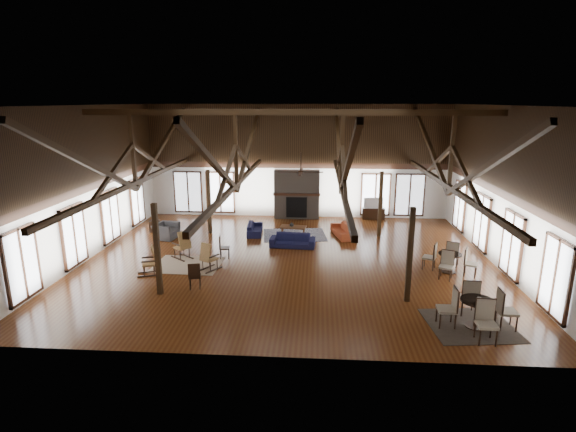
# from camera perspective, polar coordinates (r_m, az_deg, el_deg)

# --- Properties ---
(floor) EXTENTS (16.00, 16.00, 0.00)m
(floor) POSITION_cam_1_polar(r_m,az_deg,el_deg) (17.99, 0.07, -5.60)
(floor) COLOR #562D12
(floor) RESTS_ON ground
(ceiling) EXTENTS (16.00, 14.00, 0.02)m
(ceiling) POSITION_cam_1_polar(r_m,az_deg,el_deg) (16.90, 0.07, 13.88)
(ceiling) COLOR black
(ceiling) RESTS_ON wall_back
(wall_back) EXTENTS (16.00, 0.02, 6.00)m
(wall_back) POSITION_cam_1_polar(r_m,az_deg,el_deg) (24.10, 1.19, 6.90)
(wall_back) COLOR white
(wall_back) RESTS_ON floor
(wall_front) EXTENTS (16.00, 0.02, 6.00)m
(wall_front) POSITION_cam_1_polar(r_m,az_deg,el_deg) (10.42, -2.50, -3.27)
(wall_front) COLOR white
(wall_front) RESTS_ON floor
(wall_left) EXTENTS (0.02, 14.00, 6.00)m
(wall_left) POSITION_cam_1_polar(r_m,az_deg,el_deg) (19.44, -24.23, 3.79)
(wall_left) COLOR white
(wall_left) RESTS_ON floor
(wall_right) EXTENTS (0.02, 14.00, 6.00)m
(wall_right) POSITION_cam_1_polar(r_m,az_deg,el_deg) (18.48, 25.70, 3.15)
(wall_right) COLOR white
(wall_right) RESTS_ON floor
(roof_truss) EXTENTS (15.60, 14.07, 3.14)m
(roof_truss) POSITION_cam_1_polar(r_m,az_deg,el_deg) (17.04, 0.07, 7.24)
(roof_truss) COLOR black
(roof_truss) RESTS_ON wall_back
(post_grid) EXTENTS (8.16, 7.16, 3.05)m
(post_grid) POSITION_cam_1_polar(r_m,az_deg,el_deg) (17.53, 0.07, -0.91)
(post_grid) COLOR black
(post_grid) RESTS_ON floor
(fireplace) EXTENTS (2.50, 0.69, 2.60)m
(fireplace) POSITION_cam_1_polar(r_m,az_deg,el_deg) (24.06, 1.13, 2.75)
(fireplace) COLOR brown
(fireplace) RESTS_ON floor
(ceiling_fan) EXTENTS (1.60, 1.60, 0.75)m
(ceiling_fan) POSITION_cam_1_polar(r_m,az_deg,el_deg) (16.06, 1.62, 5.73)
(ceiling_fan) COLOR black
(ceiling_fan) RESTS_ON roof_truss
(sofa_navy_front) EXTENTS (1.99, 0.90, 0.57)m
(sofa_navy_front) POSITION_cam_1_polar(r_m,az_deg,el_deg) (19.49, 0.57, -3.12)
(sofa_navy_front) COLOR #141437
(sofa_navy_front) RESTS_ON floor
(sofa_navy_left) EXTENTS (1.76, 0.79, 0.50)m
(sofa_navy_left) POSITION_cam_1_polar(r_m,az_deg,el_deg) (21.45, -4.22, -1.60)
(sofa_navy_left) COLOR #121333
(sofa_navy_left) RESTS_ON floor
(sofa_orange) EXTENTS (2.04, 1.18, 0.56)m
(sofa_orange) POSITION_cam_1_polar(r_m,az_deg,el_deg) (21.17, 7.04, -1.81)
(sofa_orange) COLOR #A43F1F
(sofa_orange) RESTS_ON floor
(coffee_table) EXTENTS (1.27, 0.76, 0.46)m
(coffee_table) POSITION_cam_1_polar(r_m,az_deg,el_deg) (21.02, 0.65, -1.47)
(coffee_table) COLOR brown
(coffee_table) RESTS_ON floor
(vase) EXTENTS (0.26, 0.26, 0.21)m
(vase) POSITION_cam_1_polar(r_m,az_deg,el_deg) (20.96, 0.47, -1.05)
(vase) COLOR #B2B2B2
(vase) RESTS_ON coffee_table
(armchair) EXTENTS (1.23, 1.13, 0.69)m
(armchair) POSITION_cam_1_polar(r_m,az_deg,el_deg) (21.44, -15.21, -1.83)
(armchair) COLOR #313033
(armchair) RESTS_ON floor
(side_table_lamp) EXTENTS (0.42, 0.42, 1.07)m
(side_table_lamp) POSITION_cam_1_polar(r_m,az_deg,el_deg) (22.61, -16.59, -0.93)
(side_table_lamp) COLOR black
(side_table_lamp) RESTS_ON floor
(rocking_chair_a) EXTENTS (1.01, 0.95, 1.17)m
(rocking_chair_a) POSITION_cam_1_polar(r_m,az_deg,el_deg) (18.44, -13.18, -3.68)
(rocking_chair_a) COLOR #906036
(rocking_chair_a) RESTS_ON floor
(rocking_chair_b) EXTENTS (0.82, 0.95, 1.08)m
(rocking_chair_b) POSITION_cam_1_polar(r_m,az_deg,el_deg) (17.01, -10.16, -5.21)
(rocking_chair_b) COLOR #906036
(rocking_chair_b) RESTS_ON floor
(rocking_chair_c) EXTENTS (0.92, 0.68, 1.07)m
(rocking_chair_c) POSITION_cam_1_polar(r_m,az_deg,el_deg) (17.13, -16.95, -5.52)
(rocking_chair_c) COLOR #906036
(rocking_chair_c) RESTS_ON floor
(side_chair_a) EXTENTS (0.45, 0.45, 0.94)m
(side_chair_a) POSITION_cam_1_polar(r_m,az_deg,el_deg) (18.22, -8.35, -3.67)
(side_chair_a) COLOR black
(side_chair_a) RESTS_ON floor
(side_chair_b) EXTENTS (0.48, 0.48, 0.94)m
(side_chair_b) POSITION_cam_1_polar(r_m,az_deg,el_deg) (15.45, -11.80, -7.21)
(side_chair_b) COLOR black
(side_chair_b) RESTS_ON floor
(cafe_table_near) EXTENTS (2.16, 2.16, 1.13)m
(cafe_table_near) POSITION_cam_1_polar(r_m,az_deg,el_deg) (13.78, 22.86, -10.76)
(cafe_table_near) COLOR black
(cafe_table_near) RESTS_ON floor
(cafe_table_far) EXTENTS (1.95, 1.95, 1.02)m
(cafe_table_far) POSITION_cam_1_polar(r_m,az_deg,el_deg) (17.62, 19.84, -5.19)
(cafe_table_far) COLOR black
(cafe_table_far) RESTS_ON floor
(cup_near) EXTENTS (0.14, 0.14, 0.10)m
(cup_near) POSITION_cam_1_polar(r_m,az_deg,el_deg) (13.61, 23.12, -9.71)
(cup_near) COLOR #B2B2B2
(cup_near) RESTS_ON cafe_table_near
(cup_far) EXTENTS (0.14, 0.14, 0.10)m
(cup_far) POSITION_cam_1_polar(r_m,az_deg,el_deg) (17.54, 19.90, -4.33)
(cup_far) COLOR #B2B2B2
(cup_far) RESTS_ON cafe_table_far
(tv_console) EXTENTS (1.18, 0.44, 0.59)m
(tv_console) POSITION_cam_1_polar(r_m,az_deg,el_deg) (24.52, 10.78, 0.33)
(tv_console) COLOR black
(tv_console) RESTS_ON floor
(television) EXTENTS (1.03, 0.23, 0.59)m
(television) POSITION_cam_1_polar(r_m,az_deg,el_deg) (24.38, 10.74, 1.67)
(television) COLOR #B2B2B2
(television) RESTS_ON tv_console
(rug_tan) EXTENTS (2.60, 2.08, 0.01)m
(rug_tan) POSITION_cam_1_polar(r_m,az_deg,el_deg) (17.89, -12.64, -6.06)
(rug_tan) COLOR tan
(rug_tan) RESTS_ON floor
(rug_navy) EXTENTS (3.14, 2.51, 0.01)m
(rug_navy) POSITION_cam_1_polar(r_m,az_deg,el_deg) (21.25, 0.83, -2.41)
(rug_navy) COLOR #191F48
(rug_navy) RESTS_ON floor
(rug_dark) EXTENTS (2.55, 2.36, 0.01)m
(rug_dark) POSITION_cam_1_polar(r_m,az_deg,el_deg) (14.05, 22.11, -12.71)
(rug_dark) COLOR black
(rug_dark) RESTS_ON floor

